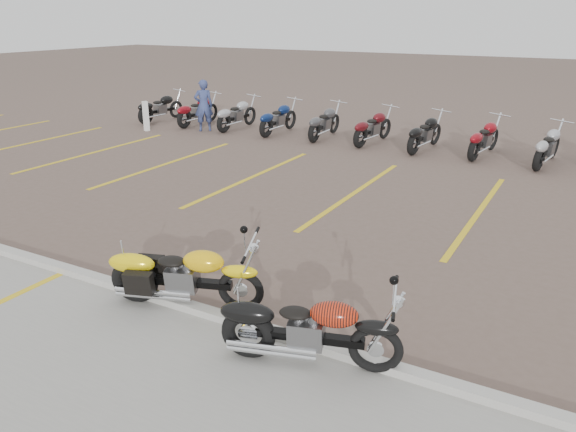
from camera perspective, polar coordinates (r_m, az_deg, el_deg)
name	(u,v)px	position (r m, az deg, el deg)	size (l,w,h in m)	color
ground	(260,257)	(9.30, -2.86, -4.14)	(100.00, 100.00, 0.00)	brown
concrete_apron	(21,417)	(6.48, -25.52, -17.98)	(60.00, 5.00, 0.01)	#9E9B93
curb	(182,305)	(7.83, -10.72, -8.88)	(60.00, 0.18, 0.12)	#ADAAA3
parking_stripes	(354,193)	(12.64, 6.76, 2.35)	(38.00, 5.50, 0.01)	gold
yellow_cruiser	(183,276)	(7.74, -10.58, -6.06)	(2.07, 0.82, 0.88)	black
flame_cruiser	(306,331)	(6.42, 1.84, -11.64)	(2.03, 0.71, 0.86)	black
person_a	(204,105)	(19.50, -8.57, 11.04)	(0.63, 0.41, 1.73)	navy
bollard	(146,116)	(19.95, -14.24, 9.81)	(0.15, 0.15, 1.00)	white
bg_bike_row	(398,129)	(17.25, 11.10, 8.71)	(18.91, 2.03, 1.10)	black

